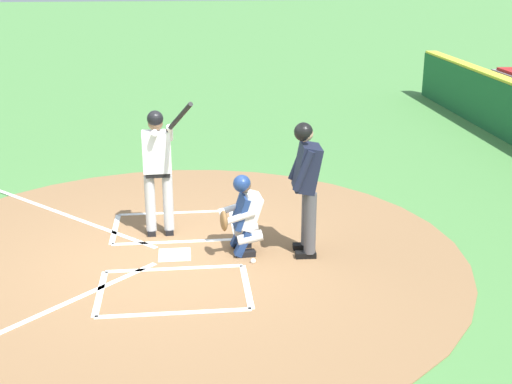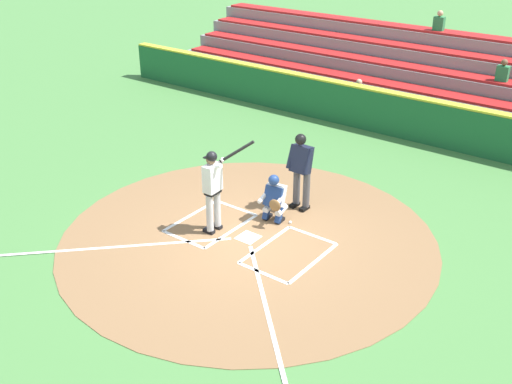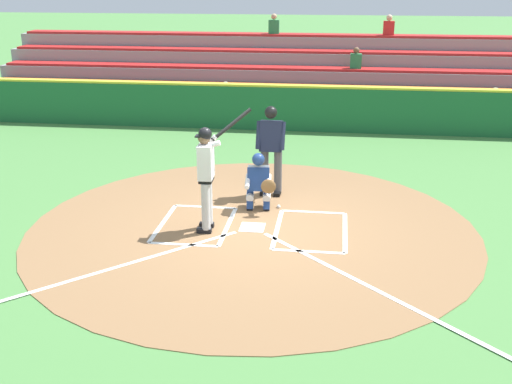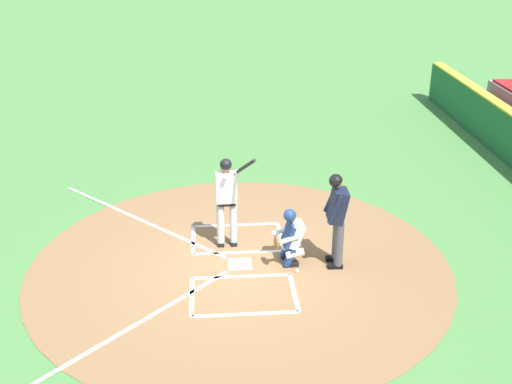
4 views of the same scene
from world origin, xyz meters
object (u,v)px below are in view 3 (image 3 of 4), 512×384
catcher (259,180)px  baseball (279,207)px  batter (207,171)px  plate_umpire (271,144)px

catcher → baseball: size_ratio=15.27×
catcher → batter: bearing=56.6°
batter → catcher: (-0.76, -1.15, -0.51)m
plate_umpire → baseball: bearing=107.8°
baseball → plate_umpire: bearing=-72.2°
batter → plate_umpire: 2.19m
plate_umpire → baseball: (-0.24, 0.75, -1.04)m
batter → catcher: batter is taller
batter → catcher: bearing=-123.4°
catcher → baseball: catcher is taller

